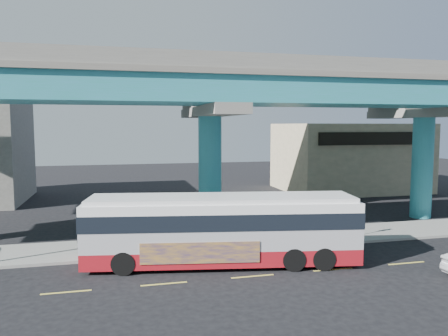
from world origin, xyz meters
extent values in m
plane|color=black|center=(0.00, 0.00, 0.00)|extent=(120.00, 120.00, 0.00)
cube|color=gray|center=(0.00, 5.50, 0.07)|extent=(70.00, 4.00, 0.15)
cube|color=#D8C64C|center=(-8.00, -0.30, 0.01)|extent=(2.00, 0.12, 0.01)
cube|color=#D8C64C|center=(-4.00, -0.30, 0.01)|extent=(2.00, 0.12, 0.01)
cube|color=#D8C64C|center=(0.00, -0.30, 0.01)|extent=(2.00, 0.12, 0.01)
cube|color=#D8C64C|center=(4.00, -0.30, 0.01)|extent=(2.00, 0.12, 0.01)
cube|color=#D8C64C|center=(8.00, -0.30, 0.01)|extent=(2.00, 0.12, 0.01)
cylinder|color=teal|center=(0.00, 9.00, 3.70)|extent=(1.50, 1.50, 7.40)
cube|color=gray|center=(0.00, 9.00, 7.70)|extent=(2.00, 12.00, 0.60)
cube|color=gray|center=(0.00, 12.50, 8.60)|extent=(1.80, 5.00, 1.20)
cylinder|color=teal|center=(16.00, 9.00, 3.70)|extent=(1.50, 1.50, 7.40)
cube|color=gray|center=(16.00, 9.00, 7.70)|extent=(2.00, 12.00, 0.60)
cube|color=gray|center=(16.00, 12.50, 8.60)|extent=(1.80, 5.00, 1.20)
cube|color=teal|center=(0.00, 5.50, 8.70)|extent=(52.00, 5.00, 1.40)
cube|color=gray|center=(0.00, 5.50, 9.55)|extent=(52.00, 5.40, 0.30)
cube|color=gray|center=(0.00, 3.00, 10.10)|extent=(52.00, 0.25, 0.80)
cube|color=gray|center=(0.00, 8.00, 10.10)|extent=(52.00, 0.25, 0.80)
cube|color=teal|center=(0.00, 12.50, 9.90)|extent=(52.00, 5.00, 1.40)
cube|color=gray|center=(0.00, 12.50, 10.75)|extent=(52.00, 5.40, 0.30)
cube|color=gray|center=(0.00, 10.00, 11.30)|extent=(52.00, 0.25, 0.80)
cube|color=gray|center=(0.00, 15.00, 11.30)|extent=(52.00, 0.25, 0.80)
cube|color=#C1AE89|center=(18.00, 23.00, 3.50)|extent=(14.00, 10.00, 7.00)
cube|color=black|center=(18.00, 17.90, 5.60)|extent=(12.00, 0.25, 1.20)
cube|color=maroon|center=(-0.93, 1.75, 0.60)|extent=(13.45, 4.97, 0.77)
cube|color=silver|center=(-0.93, 1.75, 1.81)|extent=(13.45, 4.97, 1.65)
cube|color=black|center=(-0.93, 1.75, 2.36)|extent=(13.51, 5.03, 0.77)
cube|color=silver|center=(-0.93, 1.75, 2.96)|extent=(13.45, 4.97, 0.44)
cube|color=silver|center=(-0.93, 1.75, 3.29)|extent=(13.01, 4.65, 0.22)
cube|color=black|center=(5.58, 0.64, 2.19)|extent=(0.49, 2.52, 1.32)
cube|color=black|center=(-7.44, 2.85, 2.19)|extent=(0.49, 2.52, 1.32)
cube|color=navy|center=(-2.25, 0.53, 1.01)|extent=(5.42, 0.97, 0.99)
cylinder|color=black|center=(-5.69, 1.27, 0.55)|extent=(1.14, 0.51, 1.10)
cylinder|color=black|center=(-5.26, 3.76, 0.55)|extent=(1.14, 0.51, 1.10)
cylinder|color=black|center=(2.10, -0.05, 0.55)|extent=(1.14, 0.51, 1.10)
cylinder|color=black|center=(2.52, 2.44, 0.55)|extent=(1.14, 0.51, 1.10)
cylinder|color=black|center=(3.51, -0.29, 0.55)|extent=(1.14, 0.51, 1.10)
cylinder|color=black|center=(3.93, 2.20, 0.55)|extent=(1.14, 0.51, 1.10)
cylinder|color=gray|center=(7.07, 4.20, 1.16)|extent=(0.06, 0.06, 2.02)
cylinder|color=#B20A0A|center=(7.07, 4.17, 2.12)|extent=(0.70, 0.05, 0.70)
camera|label=1|loc=(-5.81, -18.63, 6.81)|focal=35.00mm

